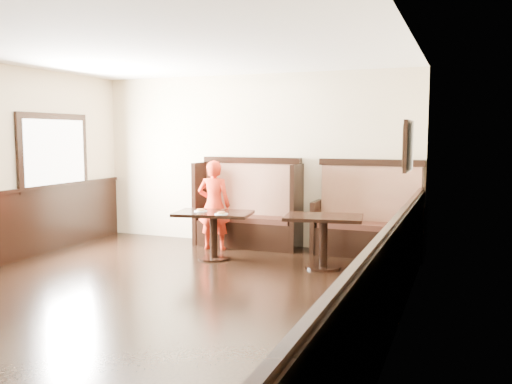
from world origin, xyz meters
The scene contains 9 objects.
ground centered at (0.00, 0.00, 0.00)m, with size 7.00×7.00×0.00m, color black.
room_shell centered at (-0.30, 0.28, 0.67)m, with size 7.00×7.00×7.00m.
booth_main centered at (0.00, 3.30, 0.53)m, with size 1.75×0.72×1.45m.
booth_neighbor centered at (1.95, 3.29, 0.48)m, with size 1.65×0.72×1.45m.
table_main centered at (-0.12, 2.22, 0.53)m, with size 1.19×0.85×0.70m.
table_neighbor centered at (1.52, 2.28, 0.54)m, with size 1.13×0.83×0.72m.
child centered at (-0.40, 2.83, 0.71)m, with size 0.52×0.34×1.42m, color red.
pizza_plate_left centered at (-0.31, 2.19, 0.71)m, with size 0.20×0.20×0.04m.
pizza_plate_right centered at (0.09, 2.03, 0.71)m, with size 0.19×0.19×0.04m.
Camera 1 is at (3.30, -4.84, 1.82)m, focal length 38.00 mm.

